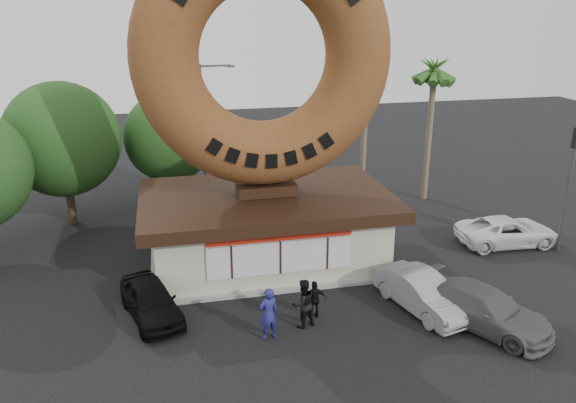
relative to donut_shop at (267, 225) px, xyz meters
The scene contains 16 objects.
ground 6.24m from the donut_shop, 90.00° to the right, with size 90.00×90.00×0.00m, color black.
donut_shop is the anchor object (origin of this frame).
giant_donut 7.50m from the donut_shop, 90.00° to the left, with size 10.93×10.93×2.79m, color brown.
tree_west 12.15m from the donut_shop, 143.55° to the left, with size 6.00×6.00×7.65m.
tree_mid 10.12m from the donut_shop, 113.92° to the left, with size 5.20×5.20×6.63m.
palm_near 12.83m from the donut_shop, 46.90° to the left, with size 2.60×2.60×9.75m.
palm_far 14.00m from the donut_shop, 30.64° to the left, with size 2.60×2.60×8.75m.
street_lamp 10.54m from the donut_shop, 100.50° to the left, with size 2.11×0.20×8.00m.
traffic_signal 14.30m from the donut_shop, ahead, with size 0.30×0.38×6.07m.
person_left 6.47m from the donut_shop, 100.00° to the right, with size 0.73×0.48×2.00m, color navy.
person_center 5.88m from the donut_shop, 87.31° to the right, with size 0.93×0.72×1.90m, color black.
person_right 5.46m from the donut_shop, 80.75° to the right, with size 0.89×0.37×1.52m, color black.
car_black 6.62m from the donut_shop, 143.02° to the right, with size 1.67×4.16×1.42m, color black.
car_silver 7.68m from the donut_shop, 47.89° to the right, with size 1.56×4.46×1.47m, color gray.
car_grey 10.01m from the donut_shop, 46.83° to the right, with size 2.08×5.11×1.48m, color #5D5F63.
car_white 12.06m from the donut_shop, ahead, with size 2.29×4.97×1.38m, color white.
Camera 1 is at (-4.21, -17.45, 11.46)m, focal length 35.00 mm.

